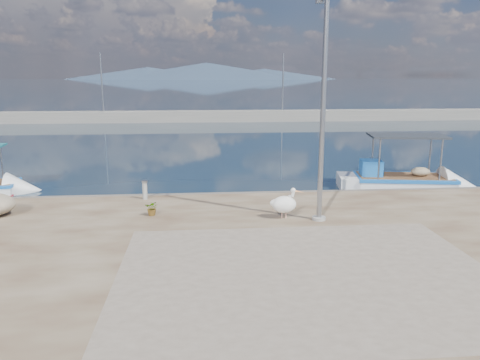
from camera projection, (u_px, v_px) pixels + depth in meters
name	position (u px, v px, depth m)	size (l,w,h in m)	color
ground	(251.00, 250.00, 14.04)	(1400.00, 1400.00, 0.00)	#162635
quay_patch	(307.00, 274.00, 11.10)	(9.00, 7.00, 0.01)	gray
breakwater	(212.00, 116.00, 52.79)	(120.00, 2.20, 7.50)	gray
mountains	(203.00, 72.00, 644.15)	(370.00, 280.00, 22.00)	#28384C
boat_right	(402.00, 184.00, 21.61)	(6.29, 2.94, 2.91)	white
pelican	(285.00, 204.00, 15.36)	(1.10, 0.67, 1.04)	tan
lamp_post	(322.00, 119.00, 14.61)	(0.44, 0.96, 7.00)	gray
bollard_near	(145.00, 189.00, 17.75)	(0.24, 0.24, 0.72)	gray
potted_plant	(152.00, 208.00, 15.73)	(0.46, 0.40, 0.51)	#33722D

